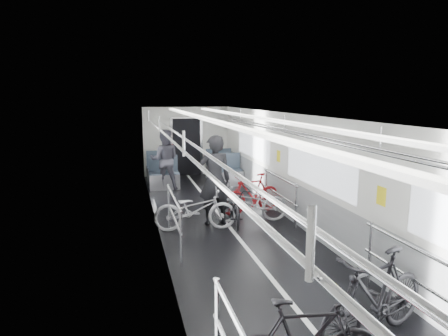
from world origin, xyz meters
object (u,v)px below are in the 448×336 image
object	(u,v)px
bike_right_mid	(250,203)
bike_right_far	(252,194)
bike_right_near	(375,297)
bike_left_far	(195,209)
person_standing	(215,180)
person_seated	(165,160)
bike_aisle	(234,205)

from	to	relation	value
bike_right_mid	bike_right_far	bearing A→B (deg)	165.94
bike_right_near	bike_right_mid	distance (m)	4.55
bike_left_far	person_standing	bearing A→B (deg)	-53.00
bike_left_far	person_standing	size ratio (longest dim) A/B	0.87
person_standing	bike_right_mid	bearing A→B (deg)	177.83
bike_right_mid	bike_right_near	bearing A→B (deg)	7.67
bike_right_near	bike_right_far	bearing A→B (deg)	158.35
bike_right_mid	person_seated	distance (m)	4.00
bike_right_mid	person_seated	world-z (taller)	person_seated
bike_left_far	person_standing	world-z (taller)	person_standing
bike_left_far	bike_right_mid	xyz separation A→B (m)	(1.28, 0.25, -0.01)
bike_right_far	bike_aisle	distance (m)	0.91
bike_left_far	bike_aisle	size ratio (longest dim) A/B	1.05
bike_right_mid	person_standing	bearing A→B (deg)	-85.83
bike_right_far	person_standing	xyz separation A→B (m)	(-1.04, -0.55, 0.50)
bike_right_near	bike_aisle	world-z (taller)	bike_right_near
bike_right_mid	bike_aisle	distance (m)	0.40
bike_right_mid	bike_right_far	distance (m)	0.65
bike_right_near	bike_left_far	bearing A→B (deg)	177.61
bike_right_mid	person_standing	size ratio (longest dim) A/B	0.85
person_seated	bike_right_near	bearing A→B (deg)	109.00
bike_right_far	bike_right_mid	bearing A→B (deg)	-36.87
bike_right_near	person_standing	distance (m)	4.69
bike_right_near	person_seated	xyz separation A→B (m)	(-1.54, 8.22, 0.36)
bike_right_near	person_seated	bearing A→B (deg)	171.32
bike_left_far	person_standing	distance (m)	0.78
bike_right_far	person_seated	xyz separation A→B (m)	(-1.75, 3.07, 0.42)
bike_right_near	person_standing	size ratio (longest dim) A/B	0.91
bike_left_far	person_seated	distance (m)	3.96
bike_right_near	person_standing	xyz separation A→B (m)	(-0.82, 4.60, 0.45)
bike_left_far	bike_right_far	bearing A→B (deg)	-55.17
person_seated	bike_right_mid	bearing A→B (deg)	120.83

